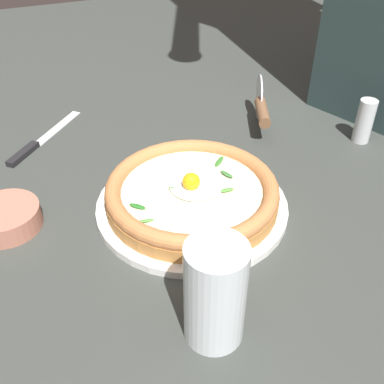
{
  "coord_description": "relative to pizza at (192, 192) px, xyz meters",
  "views": [
    {
      "loc": [
        -0.22,
        -0.54,
        0.45
      ],
      "look_at": [
        -0.01,
        -0.04,
        0.03
      ],
      "focal_mm": 42.73,
      "sensor_mm": 36.0,
      "label": 1
    }
  ],
  "objects": [
    {
      "name": "ground_plane",
      "position": [
        0.01,
        0.04,
        -0.05
      ],
      "size": [
        2.4,
        2.4,
        0.03
      ],
      "primitive_type": "cube",
      "color": "#383C38",
      "rests_on": "ground"
    },
    {
      "name": "side_bowl",
      "position": [
        -0.27,
        0.07,
        -0.02
      ],
      "size": [
        0.1,
        0.1,
        0.03
      ],
      "primitive_type": "cylinder",
      "color": "#B8715B",
      "rests_on": "ground"
    },
    {
      "name": "drinking_glass",
      "position": [
        -0.06,
        -0.22,
        0.02
      ],
      "size": [
        0.07,
        0.07,
        0.13
      ],
      "color": "silver",
      "rests_on": "ground"
    },
    {
      "name": "pepper_shaker",
      "position": [
        0.37,
        0.07,
        0.01
      ],
      "size": [
        0.03,
        0.03,
        0.08
      ],
      "primitive_type": "cylinder",
      "color": "silver",
      "rests_on": "ground"
    },
    {
      "name": "pizza_plate",
      "position": [
        -0.0,
        -0.0,
        -0.03
      ],
      "size": [
        0.29,
        0.29,
        0.01
      ],
      "primitive_type": "cylinder",
      "color": "white",
      "rests_on": "ground"
    },
    {
      "name": "pizza_cutter",
      "position": [
        0.22,
        0.19,
        0.01
      ],
      "size": [
        0.07,
        0.15,
        0.09
      ],
      "color": "silver",
      "rests_on": "ground"
    },
    {
      "name": "pizza",
      "position": [
        0.0,
        0.0,
        0.0
      ],
      "size": [
        0.26,
        0.26,
        0.05
      ],
      "color": "#C1803E",
      "rests_on": "pizza_plate"
    },
    {
      "name": "table_knife",
      "position": [
        -0.2,
        0.28,
        -0.03
      ],
      "size": [
        0.16,
        0.17,
        0.01
      ],
      "color": "silver",
      "rests_on": "ground"
    }
  ]
}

